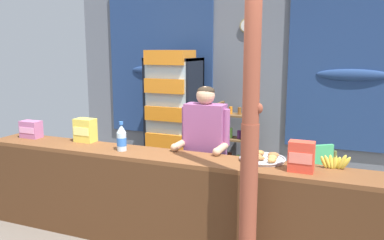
% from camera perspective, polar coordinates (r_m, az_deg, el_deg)
% --- Properties ---
extents(ground_plane, '(7.57, 7.57, 0.00)m').
position_cam_1_polar(ground_plane, '(4.73, 1.14, -14.01)').
color(ground_plane, '#665B51').
extents(back_wall_curtained, '(5.62, 0.22, 2.84)m').
position_cam_1_polar(back_wall_curtained, '(6.03, 7.50, 5.63)').
color(back_wall_curtained, slate).
rests_on(back_wall_curtained, ground).
extents(stall_counter, '(4.43, 0.45, 0.93)m').
position_cam_1_polar(stall_counter, '(3.82, -2.49, -10.84)').
color(stall_counter, brown).
rests_on(stall_counter, ground).
extents(timber_post, '(0.16, 0.14, 2.75)m').
position_cam_1_polar(timber_post, '(3.10, 8.33, -1.53)').
color(timber_post, brown).
rests_on(timber_post, ground).
extents(drink_fridge, '(0.71, 0.66, 1.92)m').
position_cam_1_polar(drink_fridge, '(5.82, -2.73, 1.39)').
color(drink_fridge, black).
rests_on(drink_fridge, ground).
extents(bottle_shelf_rack, '(0.48, 0.28, 1.17)m').
position_cam_1_polar(bottle_shelf_rack, '(5.83, 6.10, -3.05)').
color(bottle_shelf_rack, brown).
rests_on(bottle_shelf_rack, ground).
extents(plastic_lawn_chair, '(0.61, 0.61, 0.86)m').
position_cam_1_polar(plastic_lawn_chair, '(4.93, 16.45, -7.27)').
color(plastic_lawn_chair, '#4CC675').
rests_on(plastic_lawn_chair, ground).
extents(shopkeeper, '(0.52, 0.42, 1.56)m').
position_cam_1_polar(shopkeeper, '(4.12, 1.87, -3.20)').
color(shopkeeper, '#28282D').
rests_on(shopkeeper, ground).
extents(soda_bottle_water, '(0.10, 0.10, 0.30)m').
position_cam_1_polar(soda_bottle_water, '(4.04, -10.04, -2.60)').
color(soda_bottle_water, silver).
rests_on(soda_bottle_water, stall_counter).
extents(snack_box_wafer, '(0.23, 0.14, 0.19)m').
position_cam_1_polar(snack_box_wafer, '(4.91, -22.04, -1.23)').
color(snack_box_wafer, '#B76699').
rests_on(snack_box_wafer, stall_counter).
extents(snack_box_instant_noodle, '(0.22, 0.15, 0.25)m').
position_cam_1_polar(snack_box_instant_noodle, '(4.51, -15.03, -1.42)').
color(snack_box_instant_noodle, '#EAD14C').
rests_on(snack_box_instant_noodle, stall_counter).
extents(snack_box_crackers, '(0.21, 0.13, 0.26)m').
position_cam_1_polar(snack_box_crackers, '(3.43, 15.38, -5.07)').
color(snack_box_crackers, '#E5422D').
rests_on(snack_box_crackers, stall_counter).
extents(pastry_tray, '(0.42, 0.42, 0.07)m').
position_cam_1_polar(pastry_tray, '(3.70, 10.15, -5.42)').
color(pastry_tray, '#BCBCC1').
rests_on(pastry_tray, stall_counter).
extents(banana_bunch, '(0.26, 0.06, 0.16)m').
position_cam_1_polar(banana_bunch, '(3.61, 19.82, -5.68)').
color(banana_bunch, '#DBCC42').
rests_on(banana_bunch, stall_counter).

